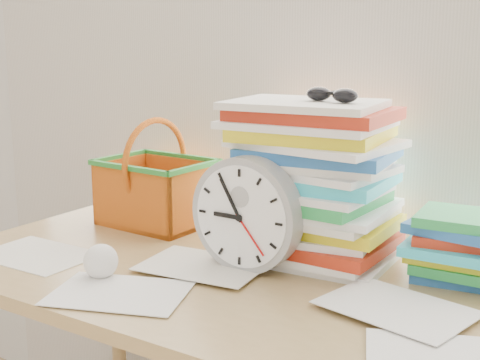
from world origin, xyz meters
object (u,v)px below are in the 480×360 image
Objects in this scene: paper_stack at (313,181)px; clock at (247,214)px; desk at (239,308)px; book_stack at (466,248)px; basket at (156,173)px.

clock is at bearing -117.48° from paper_stack.
clock reaches higher than desk.
clock is 0.46m from book_stack.
clock is (-0.08, -0.15, -0.05)m from paper_stack.
paper_stack reaches higher than book_stack.
basket is at bearing 176.70° from paper_stack.
clock is 0.44m from basket.
paper_stack reaches higher than desk.
basket is (-0.40, 0.18, 0.02)m from clock.
clock is 0.89× the size of basket.
paper_stack reaches higher than clock.
paper_stack reaches higher than basket.
book_stack reaches higher than desk.
desk is at bearing -25.49° from basket.
clock is at bearing -155.62° from book_stack.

